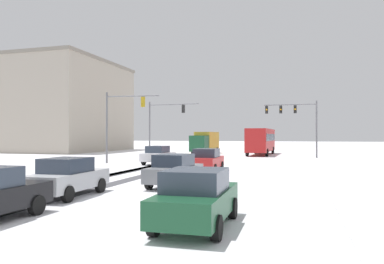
# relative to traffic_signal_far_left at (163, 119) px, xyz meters

# --- Properties ---
(wheel_track_left_lane) EXTENTS (0.93, 30.28, 0.01)m
(wheel_track_left_lane) POSITION_rel_traffic_signal_far_left_xyz_m (5.85, -19.65, -4.43)
(wheel_track_left_lane) COLOR #4C4C51
(wheel_track_left_lane) RESTS_ON ground
(wheel_track_right_lane) EXTENTS (0.79, 30.28, 0.01)m
(wheel_track_right_lane) POSITION_rel_traffic_signal_far_left_xyz_m (3.52, -19.65, -4.43)
(wheel_track_right_lane) COLOR #4C4C51
(wheel_track_right_lane) RESTS_ON ground
(wheel_track_center) EXTENTS (1.05, 30.28, 0.01)m
(wheel_track_center) POSITION_rel_traffic_signal_far_left_xyz_m (3.62, -19.65, -4.43)
(wheel_track_center) COLOR #4C4C51
(wheel_track_center) RESTS_ON ground
(sidewalk_kerb_right) EXTENTS (4.00, 30.28, 0.12)m
(sidewalk_kerb_right) POSITION_rel_traffic_signal_far_left_xyz_m (18.50, -21.03, -4.38)
(sidewalk_kerb_right) COLOR white
(sidewalk_kerb_right) RESTS_ON ground
(traffic_signal_far_left) EXTENTS (6.18, 0.59, 6.50)m
(traffic_signal_far_left) POSITION_rel_traffic_signal_far_left_xyz_m (0.00, 0.00, 0.00)
(traffic_signal_far_left) COLOR slate
(traffic_signal_far_left) RESTS_ON ground
(traffic_signal_far_right) EXTENTS (5.95, 0.58, 6.50)m
(traffic_signal_far_right) POSITION_rel_traffic_signal_far_left_xyz_m (14.74, 4.00, 0.35)
(traffic_signal_far_right) COLOR slate
(traffic_signal_far_right) RESTS_ON ground
(traffic_signal_near_left) EXTENTS (5.06, 0.63, 6.50)m
(traffic_signal_near_left) POSITION_rel_traffic_signal_far_left_xyz_m (-0.36, -9.77, -0.07)
(traffic_signal_near_left) COLOR slate
(traffic_signal_near_left) RESTS_ON ground
(car_white_lead) EXTENTS (1.97, 4.17, 1.62)m
(car_white_lead) POSITION_rel_traffic_signal_far_left_xyz_m (3.25, -9.63, -3.62)
(car_white_lead) COLOR silver
(car_white_lead) RESTS_ON ground
(car_red_second) EXTENTS (1.90, 4.13, 1.62)m
(car_red_second) POSITION_rel_traffic_signal_far_left_xyz_m (8.98, -14.79, -3.62)
(car_red_second) COLOR red
(car_red_second) RESTS_ON ground
(car_grey_third) EXTENTS (1.98, 4.17, 1.62)m
(car_grey_third) POSITION_rel_traffic_signal_far_left_xyz_m (9.31, -22.69, -3.62)
(car_grey_third) COLOR slate
(car_grey_third) RESTS_ON ground
(car_silver_fourth) EXTENTS (1.94, 4.15, 1.62)m
(car_silver_fourth) POSITION_rel_traffic_signal_far_left_xyz_m (5.96, -26.72, -3.62)
(car_silver_fourth) COLOR #B7BABF
(car_silver_fourth) RESTS_ON ground
(car_dark_green_fifth) EXTENTS (1.90, 4.14, 1.62)m
(car_dark_green_fifth) POSITION_rel_traffic_signal_far_left_xyz_m (12.55, -30.15, -3.62)
(car_dark_green_fifth) COLOR #194C2D
(car_dark_green_fifth) RESTS_ON ground
(bus_oncoming) EXTENTS (2.89, 11.06, 3.38)m
(bus_oncoming) POSITION_rel_traffic_signal_far_left_xyz_m (10.37, 8.84, -2.44)
(bus_oncoming) COLOR #B21E1E
(bus_oncoming) RESTS_ON ground
(box_truck_delivery) EXTENTS (2.50, 7.47, 3.02)m
(box_truck_delivery) POSITION_rel_traffic_signal_far_left_xyz_m (2.63, 9.49, -2.80)
(box_truck_delivery) COLOR #194C2D
(box_truck_delivery) RESTS_ON ground
(office_building_far_left_block) EXTENTS (25.08, 20.13, 14.46)m
(office_building_far_left_block) POSITION_rel_traffic_signal_far_left_xyz_m (-26.43, 11.94, 2.80)
(office_building_far_left_block) COLOR #A89E8E
(office_building_far_left_block) RESTS_ON ground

